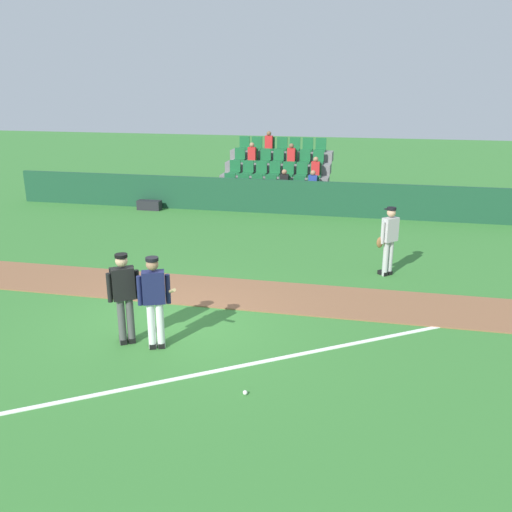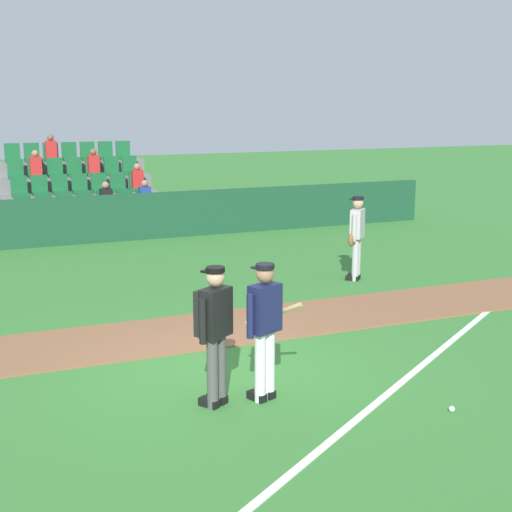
% 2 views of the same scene
% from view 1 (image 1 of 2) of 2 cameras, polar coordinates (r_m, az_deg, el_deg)
% --- Properties ---
extents(ground_plane, '(80.00, 80.00, 0.00)m').
position_cam_1_polar(ground_plane, '(11.22, -9.34, -7.23)').
color(ground_plane, '#387A33').
extents(infield_dirt_path, '(28.00, 1.84, 0.03)m').
position_cam_1_polar(infield_dirt_path, '(12.92, -6.17, -3.57)').
color(infield_dirt_path, brown).
rests_on(infield_dirt_path, ground).
extents(foul_line_chalk, '(9.98, 6.83, 0.01)m').
position_cam_1_polar(foul_line_chalk, '(10.11, 5.89, -9.95)').
color(foul_line_chalk, white).
rests_on(foul_line_chalk, ground).
extents(dugout_fence, '(20.00, 0.16, 1.25)m').
position_cam_1_polar(dugout_fence, '(20.39, 0.97, 6.27)').
color(dugout_fence, '#19472D').
rests_on(dugout_fence, ground).
extents(stadium_bleachers, '(4.45, 3.80, 2.70)m').
position_cam_1_polar(stadium_bleachers, '(22.59, 2.15, 7.70)').
color(stadium_bleachers, slate).
rests_on(stadium_bleachers, ground).
extents(batter_navy_jersey, '(0.75, 0.69, 1.76)m').
position_cam_1_polar(batter_navy_jersey, '(9.99, -10.56, -4.46)').
color(batter_navy_jersey, white).
rests_on(batter_navy_jersey, ground).
extents(umpire_home_plate, '(0.53, 0.46, 1.76)m').
position_cam_1_polar(umpire_home_plate, '(10.29, -13.67, -3.81)').
color(umpire_home_plate, '#4C4C4C').
rests_on(umpire_home_plate, ground).
extents(runner_grey_jersey, '(0.56, 0.50, 1.76)m').
position_cam_1_polar(runner_grey_jersey, '(13.98, 13.72, 1.77)').
color(runner_grey_jersey, '#B2B2B2').
rests_on(runner_grey_jersey, ground).
extents(baseball, '(0.07, 0.07, 0.07)m').
position_cam_1_polar(baseball, '(8.82, -1.15, -14.11)').
color(baseball, white).
rests_on(baseball, ground).
extents(equipment_bag, '(0.90, 0.36, 0.36)m').
position_cam_1_polar(equipment_bag, '(21.37, -11.10, 5.25)').
color(equipment_bag, '#232328').
rests_on(equipment_bag, ground).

